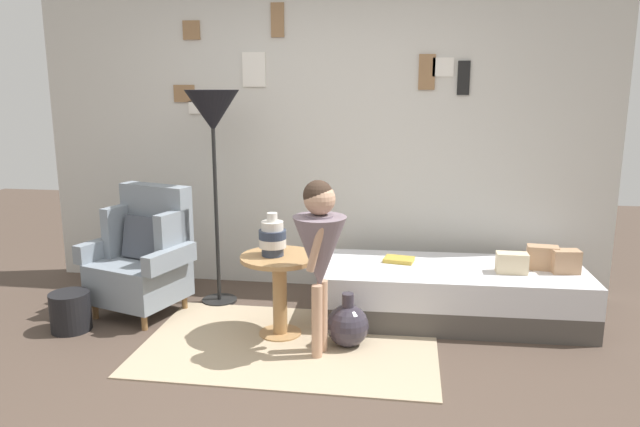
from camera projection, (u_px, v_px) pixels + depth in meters
ground_plane at (269, 392)px, 3.41m from camera, size 12.00×12.00×0.00m
gallery_wall at (320, 136)px, 5.02m from camera, size 4.80×0.12×2.60m
rug at (290, 344)px, 4.04m from camera, size 1.97×1.27×0.01m
armchair at (144, 256)px, 4.56m from camera, size 0.87×0.75×0.97m
daybed at (454, 293)px, 4.46m from camera, size 1.92×0.85×0.40m
pillow_head at (566, 261)px, 4.27m from camera, size 0.20×0.14×0.17m
pillow_mid at (542, 257)px, 4.36m from camera, size 0.23×0.14×0.17m
pillow_back at (512, 263)px, 4.28m from camera, size 0.22×0.12×0.15m
side_table at (280, 279)px, 4.12m from camera, size 0.54×0.54×0.58m
vase_striped at (272, 238)px, 4.06m from camera, size 0.19×0.19×0.30m
floor_lamp at (213, 119)px, 4.54m from camera, size 0.41×0.41×1.69m
person_child at (320, 245)px, 3.74m from camera, size 0.34×0.34×1.15m
book_on_daybed at (399, 260)px, 4.56m from camera, size 0.24×0.20×0.03m
demijohn_near at (348, 325)px, 4.00m from camera, size 0.29×0.29×0.37m
magazine_basket at (70, 312)px, 4.25m from camera, size 0.28×0.28×0.28m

